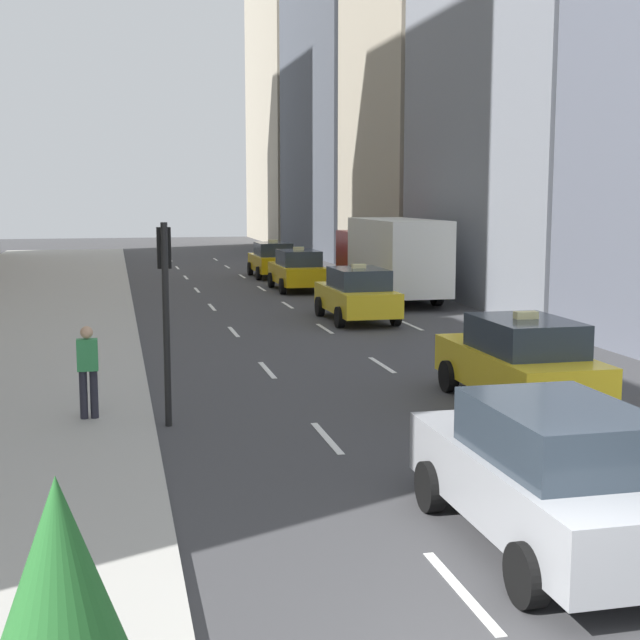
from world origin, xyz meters
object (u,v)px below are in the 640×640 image
taxi_lead (520,361)px  planter_with_shrub (60,601)px  taxi_fourth (298,270)px  sedan_black_near (549,474)px  pedestrian_mid_block (88,367)px  box_truck (390,256)px  taxi_second (357,294)px  traffic_light_pole (165,290)px  taxi_third (273,260)px

taxi_lead → planter_with_shrub: 12.29m
taxi_fourth → taxi_lead: bearing=-90.0°
sedan_black_near → pedestrian_mid_block: (-5.31, 6.84, 0.18)m
taxi_lead → pedestrian_mid_block: size_ratio=2.67×
sedan_black_near → pedestrian_mid_block: size_ratio=2.71×
box_truck → pedestrian_mid_block: 20.29m
taxi_second → sedan_black_near: 18.75m
taxi_fourth → planter_with_shrub: (-8.06, -30.74, 0.27)m
traffic_light_pole → taxi_fourth: bearing=72.5°
sedan_black_near → box_truck: bearing=76.8°
taxi_fourth → box_truck: (2.80, -4.14, 0.83)m
taxi_fourth → planter_with_shrub: 31.78m
box_truck → planter_with_shrub: bearing=-112.2°
taxi_lead → taxi_third: bearing=90.0°
taxi_second → planter_with_shrub: planter_with_shrub is taller
taxi_lead → taxi_third: (0.00, 27.67, 0.00)m
taxi_third → taxi_second: bearing=-90.0°
taxi_fourth → box_truck: 5.07m
box_truck → pedestrian_mid_block: bearing=-122.6°
planter_with_shrub → taxi_second: bearing=69.2°
taxi_lead → taxi_second: size_ratio=1.00×
traffic_light_pole → pedestrian_mid_block: bearing=172.7°
planter_with_shrub → pedestrian_mid_block: 9.50m
taxi_lead → box_truck: bearing=80.8°
taxi_third → box_truck: bearing=-74.9°
taxi_lead → pedestrian_mid_block: (-8.11, 0.22, 0.19)m
taxi_lead → taxi_fourth: 21.46m
taxi_lead → taxi_second: bearing=90.0°
taxi_lead → taxi_fourth: same height
taxi_second → taxi_fourth: same height
taxi_second → pedestrian_mid_block: 14.24m
taxi_second → box_truck: bearing=62.6°
taxi_fourth → box_truck: size_ratio=0.52×
pedestrian_mid_block → planter_with_shrub: bearing=-89.6°
sedan_black_near → taxi_second: bearing=81.4°
taxi_third → pedestrian_mid_block: 28.62m
taxi_third → taxi_fourth: bearing=-90.0°
sedan_black_near → pedestrian_mid_block: 8.66m
taxi_fourth → box_truck: box_truck is taller
taxi_lead → sedan_black_near: 7.18m
taxi_lead → box_truck: size_ratio=0.52×
planter_with_shrub → pedestrian_mid_block: planter_with_shrub is taller
taxi_third → traffic_light_pole: 28.48m
box_truck → pedestrian_mid_block: (-10.91, -17.10, -0.64)m
taxi_lead → taxi_second: (0.00, 11.92, 0.00)m
taxi_third → planter_with_shrub: planter_with_shrub is taller
taxi_fourth → pedestrian_mid_block: taxi_fourth is taller
sedan_black_near → box_truck: size_ratio=0.53×
taxi_second → taxi_lead: bearing=-90.0°
planter_with_shrub → traffic_light_pole: bearing=82.0°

